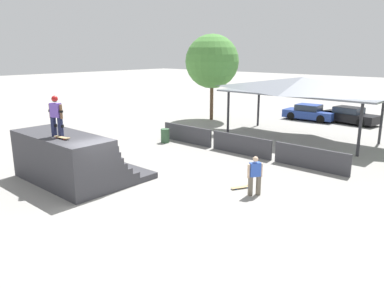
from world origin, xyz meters
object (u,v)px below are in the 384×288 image
(skateboard_on_deck, at_px, (62,137))
(bystander_walking, at_px, (255,174))
(tree_beside_pavilion, at_px, (212,62))
(parked_car_blue, at_px, (309,113))
(skater_on_deck, at_px, (56,113))
(trash_bin, at_px, (165,136))
(parked_car_black, at_px, (349,116))
(skateboard_on_ground, at_px, (242,187))

(skateboard_on_deck, distance_m, bystander_walking, 7.67)
(tree_beside_pavilion, xyz_separation_m, parked_car_blue, (6.09, 5.12, -4.07))
(skateboard_on_deck, xyz_separation_m, parked_car_blue, (0.40, 21.55, -1.55))
(skater_on_deck, height_order, tree_beside_pavilion, tree_beside_pavilion)
(bystander_walking, relative_size, trash_bin, 1.84)
(bystander_walking, bearing_deg, parked_car_black, -138.63)
(skater_on_deck, xyz_separation_m, skateboard_on_deck, (0.47, -0.08, -0.89))
(skater_on_deck, height_order, bystander_walking, skater_on_deck)
(skateboard_on_deck, bearing_deg, trash_bin, 104.18)
(parked_car_black, bearing_deg, trash_bin, -105.04)
(parked_car_blue, bearing_deg, tree_beside_pavilion, -143.28)
(skater_on_deck, relative_size, trash_bin, 1.95)
(skateboard_on_deck, height_order, bystander_walking, skateboard_on_deck)
(skateboard_on_deck, xyz_separation_m, trash_bin, (-2.77, 8.29, -1.73))
(skateboard_on_ground, distance_m, trash_bin, 8.77)
(skateboard_on_ground, bearing_deg, parked_car_blue, 44.11)
(tree_beside_pavilion, height_order, trash_bin, tree_beside_pavilion)
(tree_beside_pavilion, bearing_deg, skater_on_deck, -72.30)
(skateboard_on_ground, height_order, trash_bin, trash_bin)
(parked_car_blue, bearing_deg, skateboard_on_ground, -77.13)
(bystander_walking, relative_size, parked_car_black, 0.35)
(parked_car_blue, bearing_deg, parked_car_black, 10.38)
(bystander_walking, relative_size, skateboard_on_ground, 1.84)
(parked_car_black, bearing_deg, parked_car_blue, -157.69)
(skateboard_on_deck, relative_size, tree_beside_pavilion, 0.13)
(parked_car_blue, bearing_deg, skater_on_deck, -95.69)
(bystander_walking, relative_size, tree_beside_pavilion, 0.23)
(skater_on_deck, xyz_separation_m, tree_beside_pavilion, (-5.22, 16.35, 1.62))
(bystander_walking, height_order, trash_bin, bystander_walking)
(skater_on_deck, distance_m, parked_car_blue, 21.63)
(parked_car_blue, distance_m, parked_car_black, 3.02)
(bystander_walking, bearing_deg, skateboard_on_deck, -20.51)
(parked_car_black, bearing_deg, skater_on_deck, -91.18)
(bystander_walking, xyz_separation_m, parked_car_blue, (-5.65, 17.02, -0.27))
(bystander_walking, height_order, parked_car_black, bystander_walking)
(trash_bin, relative_size, parked_car_black, 0.19)
(bystander_walking, distance_m, parked_car_black, 17.95)
(parked_car_blue, bearing_deg, skateboard_on_deck, -94.43)
(skater_on_deck, bearing_deg, parked_car_black, 61.66)
(skater_on_deck, relative_size, skateboard_on_ground, 1.95)
(tree_beside_pavilion, xyz_separation_m, trash_bin, (2.92, -8.13, -4.24))
(skater_on_deck, xyz_separation_m, skateboard_on_ground, (5.74, 4.74, -2.99))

